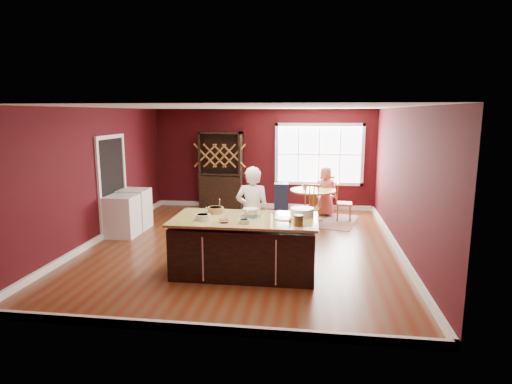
# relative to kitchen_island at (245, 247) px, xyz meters

# --- Properties ---
(room_shell) EXTENTS (7.00, 7.00, 7.00)m
(room_shell) POSITION_rel_kitchen_island_xyz_m (-0.27, 1.43, 0.91)
(room_shell) COLOR #56351C
(room_shell) RESTS_ON ground
(window) EXTENTS (2.36, 0.10, 1.66)m
(window) POSITION_rel_kitchen_island_xyz_m (1.23, 4.90, 1.06)
(window) COLOR white
(window) RESTS_ON room_shell
(doorway) EXTENTS (0.08, 1.26, 2.13)m
(doorway) POSITION_rel_kitchen_island_xyz_m (-3.24, 2.03, 0.59)
(doorway) COLOR white
(doorway) RESTS_ON room_shell
(kitchen_island) EXTENTS (2.35, 1.23, 0.92)m
(kitchen_island) POSITION_rel_kitchen_island_xyz_m (0.00, 0.00, 0.00)
(kitchen_island) COLOR black
(kitchen_island) RESTS_ON ground
(dining_table) EXTENTS (1.11, 1.11, 0.75)m
(dining_table) POSITION_rel_kitchen_island_xyz_m (1.09, 3.69, 0.10)
(dining_table) COLOR brown
(dining_table) RESTS_ON ground
(baker) EXTENTS (0.63, 0.43, 1.67)m
(baker) POSITION_rel_kitchen_island_xyz_m (0.02, 0.73, 0.40)
(baker) COLOR white
(baker) RESTS_ON ground
(layer_cake) EXTENTS (0.34, 0.34, 0.14)m
(layer_cake) POSITION_rel_kitchen_island_xyz_m (0.08, 0.09, 0.55)
(layer_cake) COLOR silver
(layer_cake) RESTS_ON kitchen_island
(bowl_blue) EXTENTS (0.24, 0.24, 0.09)m
(bowl_blue) POSITION_rel_kitchen_island_xyz_m (-0.65, -0.21, 0.53)
(bowl_blue) COLOR white
(bowl_blue) RESTS_ON kitchen_island
(bowl_yellow) EXTENTS (0.27, 0.27, 0.10)m
(bowl_yellow) POSITION_rel_kitchen_island_xyz_m (-0.55, 0.29, 0.53)
(bowl_yellow) COLOR #B0834E
(bowl_yellow) RESTS_ON kitchen_island
(bowl_pink) EXTENTS (0.16, 0.16, 0.06)m
(bowl_pink) POSITION_rel_kitchen_island_xyz_m (-0.28, -0.33, 0.51)
(bowl_pink) COLOR silver
(bowl_pink) RESTS_ON kitchen_island
(bowl_olive) EXTENTS (0.17, 0.17, 0.06)m
(bowl_olive) POSITION_rel_kitchen_island_xyz_m (0.04, -0.34, 0.51)
(bowl_olive) COLOR beige
(bowl_olive) RESTS_ON kitchen_island
(drinking_glass) EXTENTS (0.08, 0.08, 0.15)m
(drinking_glass) POSITION_rel_kitchen_island_xyz_m (0.46, -0.05, 0.56)
(drinking_glass) COLOR white
(drinking_glass) RESTS_ON kitchen_island
(dinner_plate) EXTENTS (0.28, 0.28, 0.02)m
(dinner_plate) POSITION_rel_kitchen_island_xyz_m (0.63, 0.03, 0.49)
(dinner_plate) COLOR beige
(dinner_plate) RESTS_ON kitchen_island
(white_tub) EXTENTS (0.39, 0.39, 0.13)m
(white_tub) POSITION_rel_kitchen_island_xyz_m (0.91, 0.27, 0.55)
(white_tub) COLOR silver
(white_tub) RESTS_ON kitchen_island
(stoneware_crock) EXTENTS (0.14, 0.14, 0.17)m
(stoneware_crock) POSITION_rel_kitchen_island_xyz_m (0.88, -0.37, 0.56)
(stoneware_crock) COLOR brown
(stoneware_crock) RESTS_ON kitchen_island
(toy_figurine) EXTENTS (0.04, 0.04, 0.07)m
(toy_figurine) POSITION_rel_kitchen_island_xyz_m (0.74, -0.20, 0.52)
(toy_figurine) COLOR yellow
(toy_figurine) RESTS_ON kitchen_island
(rug) EXTENTS (2.34, 1.99, 0.01)m
(rug) POSITION_rel_kitchen_island_xyz_m (1.09, 3.69, -0.43)
(rug) COLOR brown
(rug) RESTS_ON ground
(chair_east) EXTENTS (0.40, 0.41, 0.93)m
(chair_east) POSITION_rel_kitchen_island_xyz_m (1.85, 3.72, 0.03)
(chair_east) COLOR brown
(chair_east) RESTS_ON ground
(chair_south) EXTENTS (0.50, 0.48, 1.00)m
(chair_south) POSITION_rel_kitchen_island_xyz_m (1.02, 2.88, 0.06)
(chair_south) COLOR brown
(chair_south) RESTS_ON ground
(chair_north) EXTENTS (0.56, 0.55, 1.01)m
(chair_north) POSITION_rel_kitchen_island_xyz_m (1.36, 4.45, 0.07)
(chair_north) COLOR brown
(chair_north) RESTS_ON ground
(seated_woman) EXTENTS (0.64, 0.43, 1.26)m
(seated_woman) POSITION_rel_kitchen_island_xyz_m (1.40, 4.18, 0.19)
(seated_woman) COLOR #BB554F
(seated_woman) RESTS_ON ground
(high_chair) EXTENTS (0.38, 0.38, 0.88)m
(high_chair) POSITION_rel_kitchen_island_xyz_m (0.29, 4.01, 0.00)
(high_chair) COLOR black
(high_chair) RESTS_ON ground
(toddler) EXTENTS (0.18, 0.14, 0.26)m
(toddler) POSITION_rel_kitchen_island_xyz_m (0.34, 4.04, 0.37)
(toddler) COLOR #8CA5BF
(toddler) RESTS_ON high_chair
(table_plate) EXTENTS (0.20, 0.20, 0.02)m
(table_plate) POSITION_rel_kitchen_island_xyz_m (1.31, 3.63, 0.32)
(table_plate) COLOR beige
(table_plate) RESTS_ON dining_table
(table_cup) EXTENTS (0.14, 0.14, 0.10)m
(table_cup) POSITION_rel_kitchen_island_xyz_m (0.89, 3.82, 0.36)
(table_cup) COLOR silver
(table_cup) RESTS_ON dining_table
(hutch) EXTENTS (1.15, 0.48, 2.10)m
(hutch) POSITION_rel_kitchen_island_xyz_m (-1.40, 4.65, 0.61)
(hutch) COLOR black
(hutch) RESTS_ON ground
(washer) EXTENTS (0.61, 0.59, 0.88)m
(washer) POSITION_rel_kitchen_island_xyz_m (-2.91, 1.71, 0.00)
(washer) COLOR white
(washer) RESTS_ON ground
(dryer) EXTENTS (0.62, 0.60, 0.90)m
(dryer) POSITION_rel_kitchen_island_xyz_m (-2.91, 2.35, 0.01)
(dryer) COLOR silver
(dryer) RESTS_ON ground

